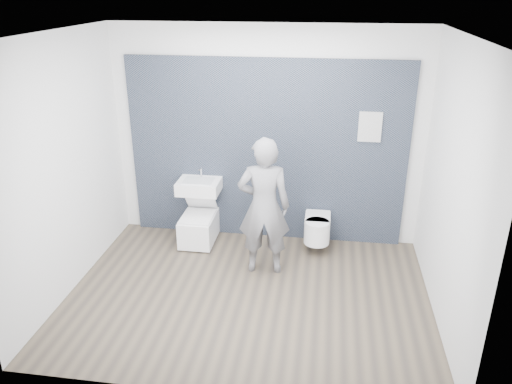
# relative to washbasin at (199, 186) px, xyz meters

# --- Properties ---
(ground) EXTENTS (4.00, 4.00, 0.00)m
(ground) POSITION_rel_washbasin_xyz_m (0.85, -1.23, -0.77)
(ground) COLOR brown
(ground) RESTS_ON ground
(room_shell) EXTENTS (4.00, 4.00, 4.00)m
(room_shell) POSITION_rel_washbasin_xyz_m (0.85, -1.23, 0.97)
(room_shell) COLOR silver
(room_shell) RESTS_ON ground
(tile_wall) EXTENTS (3.60, 0.06, 2.40)m
(tile_wall) POSITION_rel_washbasin_xyz_m (0.85, 0.24, -0.77)
(tile_wall) COLOR black
(tile_wall) RESTS_ON ground
(washbasin) EXTENTS (0.55, 0.41, 0.41)m
(washbasin) POSITION_rel_washbasin_xyz_m (0.00, 0.00, 0.00)
(washbasin) COLOR white
(washbasin) RESTS_ON ground
(toilet_square) EXTENTS (0.43, 0.62, 0.75)m
(toilet_square) POSITION_rel_washbasin_xyz_m (-0.00, -0.10, -0.54)
(toilet_square) COLOR white
(toilet_square) RESTS_ON ground
(toilet_rounded) EXTENTS (0.33, 0.56, 0.30)m
(toilet_rounded) POSITION_rel_washbasin_xyz_m (1.57, -0.07, -0.47)
(toilet_rounded) COLOR white
(toilet_rounded) RESTS_ON ground
(info_placard) EXTENTS (0.28, 0.03, 0.37)m
(info_placard) POSITION_rel_washbasin_xyz_m (2.14, 0.19, -0.77)
(info_placard) COLOR white
(info_placard) RESTS_ON ground
(visitor) EXTENTS (0.65, 0.46, 1.67)m
(visitor) POSITION_rel_washbasin_xyz_m (0.95, -0.67, 0.07)
(visitor) COLOR gray
(visitor) RESTS_ON ground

